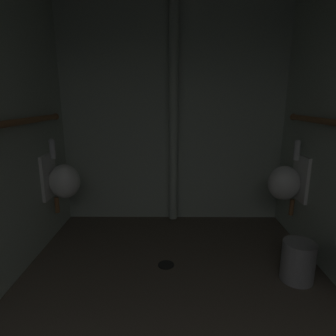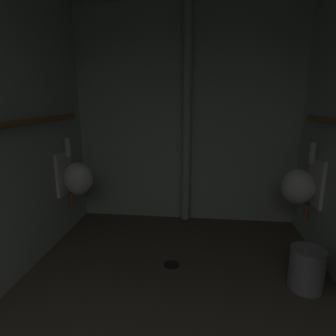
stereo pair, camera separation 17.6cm
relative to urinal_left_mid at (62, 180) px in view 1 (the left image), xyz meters
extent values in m
cube|color=#B3BFAF|center=(1.10, 0.55, 0.58)|extent=(2.61, 0.06, 2.40)
ellipsoid|color=white|center=(0.02, 0.00, -0.01)|extent=(0.30, 0.26, 0.34)
cube|color=white|center=(-0.13, 0.00, 0.04)|extent=(0.03, 0.30, 0.44)
cylinder|color=silver|center=(-0.07, 0.00, 0.30)|extent=(0.06, 0.06, 0.16)
sphere|color=silver|center=(-0.07, 0.00, 0.38)|extent=(0.06, 0.06, 0.06)
cylinder|color=#936038|center=(-0.08, 0.00, -0.26)|extent=(0.04, 0.04, 0.16)
ellipsoid|color=white|center=(2.18, -0.04, -0.01)|extent=(0.30, 0.26, 0.34)
cube|color=white|center=(2.33, -0.04, 0.04)|extent=(0.03, 0.30, 0.44)
cylinder|color=silver|center=(2.27, -0.04, 0.30)|extent=(0.06, 0.06, 0.16)
sphere|color=silver|center=(2.27, -0.04, 0.38)|extent=(0.06, 0.06, 0.06)
cylinder|color=#936038|center=(2.28, -0.04, -0.26)|extent=(0.04, 0.04, 0.16)
sphere|color=#936038|center=(-0.09, 0.20, 0.61)|extent=(0.06, 0.06, 0.06)
sphere|color=#936038|center=(2.29, 0.16, 0.61)|extent=(0.06, 0.06, 0.06)
cylinder|color=#B3BFAF|center=(1.10, 0.44, 0.58)|extent=(0.10, 0.10, 2.35)
cylinder|color=black|center=(1.04, -0.50, -0.61)|extent=(0.14, 0.14, 0.01)
cylinder|color=gray|center=(2.07, -0.69, -0.46)|extent=(0.25, 0.25, 0.32)
camera|label=1|loc=(1.07, -2.67, 0.78)|focal=30.09mm
camera|label=2|loc=(1.25, -2.67, 0.78)|focal=30.09mm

